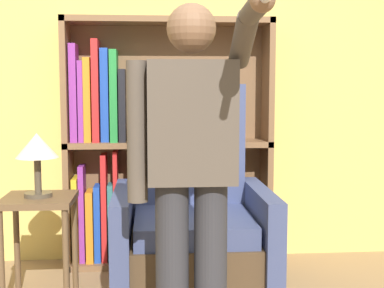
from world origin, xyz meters
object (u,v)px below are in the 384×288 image
(bookcase, at_px, (143,146))
(side_table, at_px, (39,218))
(person_standing, at_px, (191,165))
(table_lamp, at_px, (37,150))
(armchair, at_px, (191,233))

(bookcase, relative_size, side_table, 2.76)
(person_standing, xyz_separation_m, side_table, (-0.83, 0.78, -0.42))
(person_standing, distance_m, table_lamp, 1.14)
(bookcase, relative_size, person_standing, 1.07)
(armchair, bearing_deg, side_table, -179.73)
(armchair, bearing_deg, table_lamp, -179.73)
(armchair, xyz_separation_m, table_lamp, (-0.89, -0.00, 0.51))
(table_lamp, bearing_deg, side_table, 63.43)
(person_standing, relative_size, side_table, 2.58)
(bookcase, bearing_deg, person_standing, -80.70)
(side_table, bearing_deg, bookcase, 46.98)
(person_standing, bearing_deg, armchair, 85.47)
(armchair, bearing_deg, person_standing, -94.53)
(armchair, xyz_separation_m, person_standing, (-0.06, -0.78, 0.53))
(bookcase, distance_m, side_table, 0.94)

